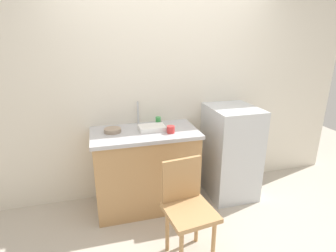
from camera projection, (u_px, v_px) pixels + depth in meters
ground_plane at (189, 236)px, 2.66m from camera, size 8.00×8.00×0.00m
back_wall at (164, 90)px, 3.16m from camera, size 4.80×0.10×2.55m
cabinet_base at (146, 170)px, 3.04m from camera, size 1.11×0.60×0.87m
countertop at (145, 133)px, 2.89m from camera, size 1.15×0.64×0.04m
faucet at (138, 113)px, 3.06m from camera, size 0.02×0.02×0.27m
refrigerator at (230, 151)px, 3.25m from camera, size 0.54×0.63×1.11m
chair at (187, 206)px, 2.30m from camera, size 0.45×0.45×0.89m
dish_tray at (152, 128)px, 2.90m from camera, size 0.28×0.20×0.05m
terracotta_bowl at (113, 130)px, 2.84m from camera, size 0.18×0.18×0.04m
cup_green at (158, 121)px, 3.08m from camera, size 0.06×0.06×0.09m
cup_red at (171, 129)px, 2.82m from camera, size 0.08×0.08×0.08m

